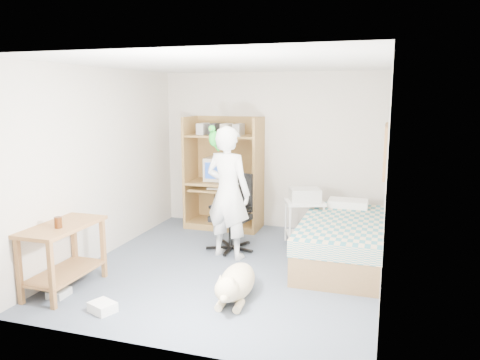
{
  "coord_description": "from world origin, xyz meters",
  "views": [
    {
      "loc": [
        1.79,
        -5.31,
        2.15
      ],
      "look_at": [
        -0.02,
        0.41,
        1.05
      ],
      "focal_mm": 35.0,
      "sensor_mm": 36.0,
      "label": 1
    }
  ],
  "objects": [
    {
      "name": "floor_box_b",
      "position": [
        -1.5,
        -1.38,
        0.04
      ],
      "size": [
        0.19,
        0.22,
        0.08
      ],
      "primitive_type": "cube",
      "rotation": [
        0.0,
        0.0,
        0.02
      ],
      "color": "#B9BAB4",
      "rests_on": "floor"
    },
    {
      "name": "crt_monitor",
      "position": [
        -0.81,
        1.75,
        0.96
      ],
      "size": [
        0.42,
        0.44,
        0.38
      ],
      "rotation": [
        0.0,
        0.0,
        0.06
      ],
      "color": "beige",
      "rests_on": "computer_hutch"
    },
    {
      "name": "person",
      "position": [
        -0.18,
        0.38,
        0.88
      ],
      "size": [
        0.72,
        0.56,
        1.75
      ],
      "primitive_type": "imported",
      "rotation": [
        0.0,
        0.0,
        2.91
      ],
      "color": "white",
      "rests_on": "floor"
    },
    {
      "name": "floor",
      "position": [
        0.0,
        0.0,
        0.0
      ],
      "size": [
        4.0,
        4.0,
        0.0
      ],
      "primitive_type": "plane",
      "color": "#4C5967",
      "rests_on": "ground"
    },
    {
      "name": "side_desk",
      "position": [
        -1.55,
        -1.2,
        0.49
      ],
      "size": [
        0.5,
        1.0,
        0.75
      ],
      "color": "brown",
      "rests_on": "floor"
    },
    {
      "name": "computer_hutch",
      "position": [
        -0.7,
        1.74,
        0.82
      ],
      "size": [
        1.2,
        0.63,
        1.8
      ],
      "color": "brown",
      "rests_on": "floor"
    },
    {
      "name": "dog",
      "position": [
        0.34,
        -0.86,
        0.18
      ],
      "size": [
        0.4,
        1.11,
        0.41
      ],
      "rotation": [
        0.0,
        0.0,
        0.07
      ],
      "color": "beige",
      "rests_on": "floor"
    },
    {
      "name": "office_chair",
      "position": [
        -0.21,
        0.69,
        0.38
      ],
      "size": [
        0.59,
        0.6,
        1.05
      ],
      "rotation": [
        0.0,
        0.0,
        -0.24
      ],
      "color": "black",
      "rests_on": "floor"
    },
    {
      "name": "printer_cart",
      "position": [
        0.71,
        1.2,
        0.43
      ],
      "size": [
        0.66,
        0.6,
        0.65
      ],
      "rotation": [
        0.0,
        0.0,
        0.37
      ],
      "color": "silver",
      "rests_on": "floor"
    },
    {
      "name": "floor_box_a",
      "position": [
        -0.84,
        -1.55,
        0.05
      ],
      "size": [
        0.31,
        0.28,
        0.1
      ],
      "primitive_type": "cube",
      "rotation": [
        0.0,
        0.0,
        -0.38
      ],
      "color": "white",
      "rests_on": "floor"
    },
    {
      "name": "ceiling",
      "position": [
        0.0,
        0.0,
        2.5
      ],
      "size": [
        3.6,
        4.0,
        0.02
      ],
      "primitive_type": "cube",
      "color": "white",
      "rests_on": "wall_back"
    },
    {
      "name": "pencil_cup",
      "position": [
        -0.36,
        1.65,
        0.82
      ],
      "size": [
        0.08,
        0.08,
        0.12
      ],
      "primitive_type": "cylinder",
      "color": "gold",
      "rests_on": "computer_hutch"
    },
    {
      "name": "bed",
      "position": [
        1.3,
        0.62,
        0.29
      ],
      "size": [
        1.02,
        2.02,
        0.66
      ],
      "color": "brown",
      "rests_on": "floor"
    },
    {
      "name": "drink_glass",
      "position": [
        -1.5,
        -1.32,
        0.81
      ],
      "size": [
        0.08,
        0.08,
        0.12
      ],
      "primitive_type": "cylinder",
      "color": "#411D0A",
      "rests_on": "side_desk"
    },
    {
      "name": "keyboard",
      "position": [
        -0.7,
        1.58,
        0.67
      ],
      "size": [
        0.46,
        0.19,
        0.03
      ],
      "primitive_type": "cube",
      "rotation": [
        0.0,
        0.0,
        0.07
      ],
      "color": "beige",
      "rests_on": "computer_hutch"
    },
    {
      "name": "wall_right",
      "position": [
        1.8,
        0.0,
        1.25
      ],
      "size": [
        0.02,
        4.0,
        2.5
      ],
      "primitive_type": "cube",
      "color": "beige",
      "rests_on": "floor"
    },
    {
      "name": "printer",
      "position": [
        0.71,
        1.2,
        0.74
      ],
      "size": [
        0.51,
        0.45,
        0.18
      ],
      "primitive_type": "cube",
      "rotation": [
        0.0,
        0.0,
        0.37
      ],
      "color": "#BABAB5",
      "rests_on": "printer_cart"
    },
    {
      "name": "wall_back",
      "position": [
        0.0,
        2.0,
        1.25
      ],
      "size": [
        3.6,
        0.02,
        2.5
      ],
      "primitive_type": "cube",
      "color": "beige",
      "rests_on": "floor"
    },
    {
      "name": "parrot",
      "position": [
        -0.38,
        0.4,
        1.6
      ],
      "size": [
        0.13,
        0.23,
        0.35
      ],
      "rotation": [
        0.0,
        0.0,
        -0.24
      ],
      "color": "#138617",
      "rests_on": "person"
    },
    {
      "name": "wall_left",
      "position": [
        -1.8,
        0.0,
        1.25
      ],
      "size": [
        0.02,
        4.0,
        2.5
      ],
      "primitive_type": "cube",
      "color": "beige",
      "rests_on": "floor"
    },
    {
      "name": "corkboard",
      "position": [
        1.77,
        0.9,
        1.45
      ],
      "size": [
        0.04,
        0.94,
        0.66
      ],
      "color": "#9A6845",
      "rests_on": "wall_right"
    }
  ]
}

